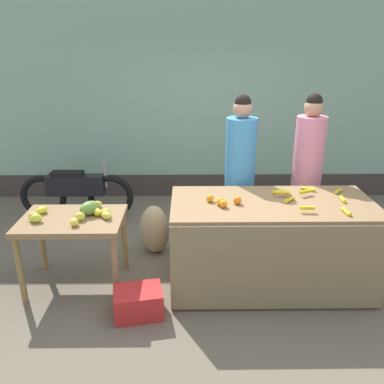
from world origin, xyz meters
name	(u,v)px	position (x,y,z in m)	size (l,w,h in m)	color
ground_plane	(222,282)	(0.00, 0.00, 0.00)	(24.00, 24.00, 0.00)	#665B4C
market_wall_back	(210,97)	(0.00, 2.65, 1.59)	(8.63, 0.23, 3.23)	#8CB299
fruit_stall_counter	(270,244)	(0.47, -0.01, 0.46)	(1.99, 0.95, 0.92)	olive
side_table_wooden	(73,227)	(-1.51, 0.00, 0.65)	(1.00, 0.69, 0.76)	olive
banana_bunch_pile	(310,197)	(0.85, 0.06, 0.94)	(0.76, 0.72, 0.07)	yellow
orange_pile	(223,201)	(-0.02, -0.06, 0.95)	(0.34, 0.22, 0.08)	orange
mango_papaya_pile	(81,211)	(-1.42, 0.04, 0.81)	(0.83, 0.53, 0.14)	yellow
vendor_woman_blue_shirt	(240,176)	(0.23, 0.71, 0.94)	(0.34, 0.34, 1.86)	#33333D
vendor_woman_pink_shirt	(306,174)	(1.02, 0.78, 0.94)	(0.34, 0.34, 1.86)	#33333D
parked_motorcycle	(76,192)	(-1.94, 1.66, 0.40)	(1.60, 0.18, 0.88)	black
produce_crate	(138,302)	(-0.82, -0.51, 0.13)	(0.44, 0.32, 0.26)	red
produce_sack	(155,229)	(-0.76, 0.67, 0.30)	(0.36, 0.30, 0.60)	tan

